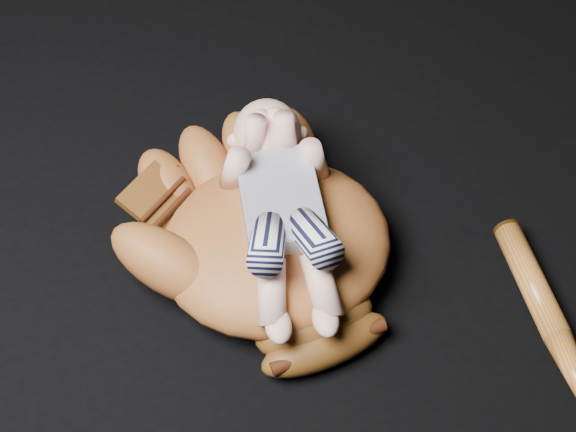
{
  "coord_description": "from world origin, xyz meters",
  "views": [
    {
      "loc": [
        -0.24,
        -0.64,
        0.98
      ],
      "look_at": [
        -0.15,
        0.08,
        0.07
      ],
      "focal_mm": 55.0,
      "sensor_mm": 36.0,
      "label": 1
    }
  ],
  "objects": [
    {
      "name": "baseball_glove",
      "position": [
        -0.17,
        0.05,
        0.07
      ],
      "size": [
        0.5,
        0.53,
        0.14
      ],
      "primitive_type": null,
      "rotation": [
        0.0,
        0.0,
        0.3
      ],
      "color": "brown",
      "rests_on": "ground"
    },
    {
      "name": "newborn_baby",
      "position": [
        -0.16,
        0.05,
        0.12
      ],
      "size": [
        0.17,
        0.36,
        0.14
      ],
      "primitive_type": null,
      "rotation": [
        0.0,
        0.0,
        0.03
      ],
      "color": "#E5A893",
      "rests_on": "baseball_glove"
    },
    {
      "name": "baseball_bat",
      "position": [
        0.17,
        -0.13,
        0.02
      ],
      "size": [
        0.07,
        0.4,
        0.04
      ],
      "primitive_type": null,
      "rotation": [
        0.0,
        0.0,
        0.09
      ],
      "color": "#B16222",
      "rests_on": "ground"
    }
  ]
}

